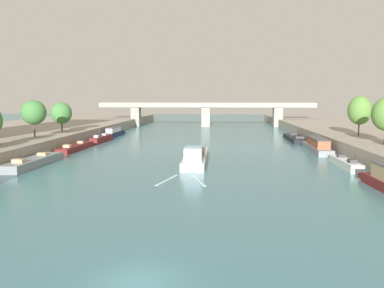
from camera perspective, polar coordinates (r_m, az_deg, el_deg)
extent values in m
plane|color=#42757F|center=(20.43, -8.18, -20.39)|extent=(400.00, 400.00, 0.00)
cube|color=silver|center=(55.03, 0.57, -2.22)|extent=(3.11, 16.39, 1.04)
cube|color=silver|center=(63.45, 1.01, -0.89)|extent=(2.92, 1.23, 0.88)
cube|color=silver|center=(54.94, 0.57, -1.66)|extent=(3.17, 16.39, 0.06)
cube|color=#9EBCD6|center=(49.31, 0.20, -1.55)|extent=(2.31, 3.28, 1.83)
cube|color=black|center=(50.89, 0.32, -0.97)|extent=(1.84, 0.03, 0.51)
cube|color=brown|center=(56.53, 0.67, -1.20)|extent=(2.41, 8.52, 0.36)
cylinder|color=#232328|center=(49.98, 0.78, -1.86)|extent=(0.07, 0.07, 1.10)
cube|color=silver|center=(42.82, 0.99, -5.60)|extent=(2.01, 5.86, 0.03)
cube|color=silver|center=(43.15, -3.81, -5.51)|extent=(1.99, 5.87, 0.03)
cube|color=gray|center=(56.13, -23.20, -2.62)|extent=(2.92, 12.56, 1.04)
cube|color=gray|center=(61.91, -20.30, -1.53)|extent=(2.52, 1.28, 0.88)
cube|color=gray|center=(56.04, -23.23, -2.06)|extent=(2.97, 12.56, 0.06)
cube|color=tan|center=(58.41, -21.95, -1.42)|extent=(1.33, 0.93, 0.40)
cube|color=tan|center=(53.00, -25.04, -2.35)|extent=(1.47, 1.13, 0.48)
cylinder|color=#232328|center=(52.54, -24.83, -2.08)|extent=(0.07, 0.07, 1.10)
cube|color=maroon|center=(70.41, -17.48, -0.56)|extent=(2.34, 11.98, 0.92)
cube|color=maroon|center=(76.23, -15.68, 0.13)|extent=(2.05, 1.24, 0.82)
cube|color=maroon|center=(70.34, -17.49, -0.16)|extent=(2.39, 11.98, 0.06)
cube|color=tan|center=(72.73, -16.72, 0.28)|extent=(1.09, 0.92, 0.40)
cube|color=tan|center=(67.26, -18.58, -0.29)|extent=(1.20, 1.12, 0.48)
cylinder|color=#232328|center=(66.88, -18.42, -0.06)|extent=(0.07, 0.07, 1.10)
cube|color=maroon|center=(81.96, -13.77, 0.71)|extent=(2.05, 9.51, 1.24)
cube|color=maroon|center=(86.70, -12.63, 1.16)|extent=(1.64, 1.32, 0.99)
cube|color=maroon|center=(81.89, -13.78, 1.16)|extent=(2.09, 9.51, 0.06)
cube|color=#9EBCD6|center=(83.81, -13.30, 1.46)|extent=(0.88, 0.93, 0.40)
cube|color=#9EBCD6|center=(79.40, -14.43, 1.15)|extent=(0.97, 1.14, 0.48)
cylinder|color=#232328|center=(79.10, -14.32, 1.36)|extent=(0.07, 0.07, 1.10)
cube|color=#1E284C|center=(93.91, -11.83, 1.48)|extent=(2.31, 11.18, 1.04)
cube|color=#1E284C|center=(99.53, -10.81, 1.88)|extent=(1.90, 1.28, 0.89)
cube|color=#1E284C|center=(93.86, -11.84, 1.82)|extent=(2.35, 11.18, 0.06)
cube|color=white|center=(93.28, -11.95, 2.15)|extent=(1.83, 7.17, 1.13)
cube|color=#4C4C51|center=(93.23, -11.96, 2.52)|extent=(1.95, 7.39, 0.08)
cylinder|color=#232328|center=(90.55, -12.31, 1.99)|extent=(0.07, 0.07, 1.10)
cube|color=maroon|center=(47.25, 25.36, -4.37)|extent=(1.78, 1.26, 0.85)
cube|color=silver|center=(55.08, 22.45, -2.79)|extent=(1.74, 9.37, 0.98)
cube|color=silver|center=(59.79, 20.96, -1.88)|extent=(1.61, 1.22, 0.85)
cube|color=silver|center=(55.00, 22.47, -2.25)|extent=(1.77, 9.37, 0.06)
cube|color=#38383D|center=(56.90, 21.84, -1.69)|extent=(0.85, 0.90, 0.40)
cube|color=#38383D|center=(52.50, 23.37, -2.42)|extent=(0.94, 1.10, 0.48)
cylinder|color=#232328|center=(52.37, 23.72, -2.12)|extent=(0.07, 0.07, 1.10)
cube|color=gray|center=(69.59, 18.60, -0.67)|extent=(3.07, 14.27, 0.97)
cube|color=gray|center=(76.80, 17.42, 0.14)|extent=(2.46, 1.30, 0.85)
cube|color=gray|center=(69.53, 18.62, -0.25)|extent=(3.12, 14.27, 0.06)
cube|color=#9E5133|center=(68.75, 18.77, 0.27)|extent=(2.42, 9.15, 1.38)
cube|color=#4C4C51|center=(68.68, 18.80, 0.88)|extent=(2.58, 9.43, 0.08)
cylinder|color=#232328|center=(65.43, 19.77, -0.22)|extent=(0.07, 0.07, 1.10)
cube|color=black|center=(85.15, 15.63, 0.77)|extent=(3.57, 15.01, 0.92)
cube|color=black|center=(92.80, 14.78, 1.35)|extent=(3.07, 1.28, 0.82)
cube|color=black|center=(85.10, 15.64, 1.10)|extent=(3.64, 15.01, 0.06)
cube|color=#38383D|center=(88.29, 15.27, 1.47)|extent=(1.62, 0.94, 0.40)
cube|color=#38383D|center=(80.98, 16.17, 0.98)|extent=(1.79, 1.14, 0.48)
cylinder|color=#232328|center=(80.75, 16.55, 1.17)|extent=(0.07, 0.07, 1.10)
cylinder|color=brown|center=(71.58, -23.03, 2.26)|extent=(0.26, 0.26, 3.19)
ellipsoid|color=#427F3D|center=(71.43, -23.14, 4.48)|extent=(4.31, 4.31, 4.31)
cylinder|color=brown|center=(82.70, -19.35, 2.77)|extent=(0.31, 0.31, 2.54)
ellipsoid|color=#427F3D|center=(82.56, -19.42, 4.50)|extent=(4.28, 4.28, 4.49)
cylinder|color=brown|center=(74.63, 24.24, 2.39)|extent=(0.24, 0.24, 3.23)
ellipsoid|color=#568438|center=(74.48, 24.36, 4.73)|extent=(4.19, 4.19, 5.23)
cube|color=gray|center=(123.64, 2.14, 5.80)|extent=(71.09, 4.40, 0.60)
cube|color=gray|center=(121.63, 2.11, 6.13)|extent=(71.09, 0.30, 0.90)
cube|color=gray|center=(125.63, 2.17, 6.16)|extent=(71.09, 0.30, 0.90)
cube|color=gray|center=(126.73, -8.60, 4.17)|extent=(2.80, 3.60, 6.38)
cube|color=gray|center=(123.77, 2.14, 4.18)|extent=(2.80, 3.60, 6.38)
cube|color=gray|center=(125.25, 12.99, 4.04)|extent=(2.80, 3.60, 6.38)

